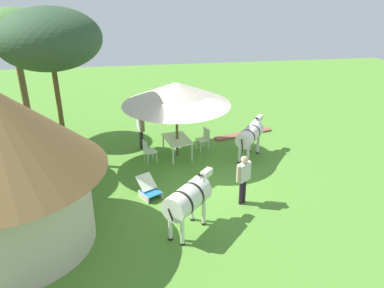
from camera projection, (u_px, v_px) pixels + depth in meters
name	position (u px, v px, depth m)	size (l,w,h in m)	color
ground_plane	(201.00, 176.00, 13.70)	(36.00, 36.00, 0.00)	#538B32
thatched_hut	(1.00, 162.00, 9.36)	(5.09, 5.09, 4.40)	beige
shade_umbrella	(176.00, 93.00, 14.17)	(4.09, 4.09, 2.99)	brown
patio_dining_table	(177.00, 140.00, 14.96)	(1.55, 1.16, 0.74)	silver
patio_chair_near_hut	(204.00, 138.00, 15.56)	(0.56, 0.55, 0.90)	silver
patio_chair_east_end	(148.00, 150.00, 14.49)	(0.56, 0.54, 0.90)	silver
guest_beside_umbrella	(141.00, 127.00, 15.47)	(0.55, 0.32, 1.59)	black
standing_watcher	(243.00, 175.00, 11.73)	(0.42, 0.50, 1.64)	black
striped_lounge_chair	(149.00, 190.00, 12.38)	(0.95, 0.85, 0.66)	#236DAF
zebra_nearest_camera	(250.00, 135.00, 14.70)	(1.85, 1.50, 1.50)	silver
zebra_by_umbrella	(188.00, 199.00, 10.40)	(1.73, 1.60, 1.60)	silver
acacia_tree_right_background	(12.00, 29.00, 15.15)	(2.54, 2.54, 5.43)	brown
acacia_tree_far_lawn	(49.00, 39.00, 12.73)	(3.48, 3.48, 5.68)	brown
brick_patio_kerb	(243.00, 134.00, 17.13)	(2.80, 0.36, 0.08)	#915341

